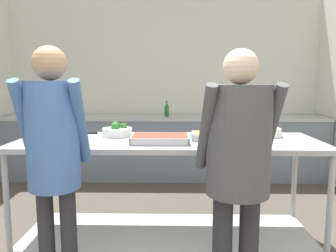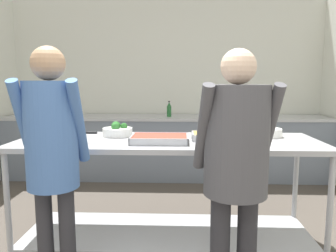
# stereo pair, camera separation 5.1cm
# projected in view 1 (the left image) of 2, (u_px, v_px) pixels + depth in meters

# --- Properties ---
(wall_rear) EXTENTS (4.77, 0.06, 2.65)m
(wall_rear) POSITION_uv_depth(u_px,v_px,m) (164.00, 86.00, 5.03)
(wall_rear) COLOR silver
(wall_rear) RESTS_ON ground_plane
(back_counter) EXTENTS (4.61, 0.65, 0.90)m
(back_counter) POSITION_uv_depth(u_px,v_px,m) (163.00, 147.00, 4.78)
(back_counter) COLOR slate
(back_counter) RESTS_ON ground_plane
(serving_counter) EXTENTS (2.47, 0.81, 0.93)m
(serving_counter) POSITION_uv_depth(u_px,v_px,m) (168.00, 175.00, 2.73)
(serving_counter) COLOR #ADAFB5
(serving_counter) RESTS_ON ground_plane
(sauce_pan) EXTENTS (0.38, 0.24, 0.09)m
(sauce_pan) POSITION_uv_depth(u_px,v_px,m) (64.00, 137.00, 2.53)
(sauce_pan) COLOR #ADAFB5
(sauce_pan) RESTS_ON serving_counter
(broccoli_bowl) EXTENTS (0.26, 0.26, 0.13)m
(broccoli_bowl) POSITION_uv_depth(u_px,v_px,m) (117.00, 131.00, 2.86)
(broccoli_bowl) COLOR silver
(broccoli_bowl) RESTS_ON serving_counter
(serving_tray_roast) EXTENTS (0.45, 0.32, 0.05)m
(serving_tray_roast) POSITION_uv_depth(u_px,v_px,m) (160.00, 139.00, 2.58)
(serving_tray_roast) COLOR #ADAFB5
(serving_tray_roast) RESTS_ON serving_counter
(serving_tray_vegetables) EXTENTS (0.50, 0.26, 0.05)m
(serving_tray_vegetables) POSITION_uv_depth(u_px,v_px,m) (222.00, 136.00, 2.71)
(serving_tray_vegetables) COLOR #ADAFB5
(serving_tray_vegetables) RESTS_ON serving_counter
(plate_stack) EXTENTS (0.25, 0.25, 0.07)m
(plate_stack) POSITION_uv_depth(u_px,v_px,m) (267.00, 132.00, 2.85)
(plate_stack) COLOR white
(plate_stack) RESTS_ON serving_counter
(guest_serving_left) EXTENTS (0.52, 0.39, 1.59)m
(guest_serving_left) POSITION_uv_depth(u_px,v_px,m) (238.00, 153.00, 1.98)
(guest_serving_left) COLOR #2D2D33
(guest_serving_left) RESTS_ON ground_plane
(guest_serving_right) EXTENTS (0.43, 0.32, 1.62)m
(guest_serving_right) POSITION_uv_depth(u_px,v_px,m) (53.00, 145.00, 2.04)
(guest_serving_right) COLOR #2D2D33
(guest_serving_right) RESTS_ON ground_plane
(water_bottle) EXTENTS (0.06, 0.06, 0.22)m
(water_bottle) POSITION_uv_depth(u_px,v_px,m) (167.00, 110.00, 4.65)
(water_bottle) COLOR #23602D
(water_bottle) RESTS_ON back_counter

